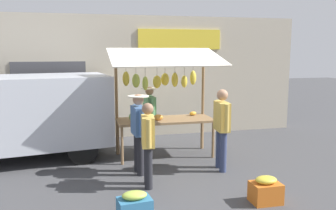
# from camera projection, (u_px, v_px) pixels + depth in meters

# --- Properties ---
(ground_plane) EXTENTS (40.00, 40.00, 0.00)m
(ground_plane) POSITION_uv_depth(u_px,v_px,m) (165.00, 156.00, 8.34)
(ground_plane) COLOR #424244
(street_backdrop) EXTENTS (9.00, 0.30, 3.40)m
(street_backdrop) POSITION_uv_depth(u_px,v_px,m) (145.00, 77.00, 10.18)
(street_backdrop) COLOR #B2A893
(street_backdrop) RESTS_ON ground
(market_stall) EXTENTS (2.50, 1.46, 2.50)m
(market_stall) POSITION_uv_depth(u_px,v_px,m) (163.00, 90.00, 8.16)
(market_stall) COLOR olive
(market_stall) RESTS_ON ground
(vendor_with_sunhat) EXTENTS (0.40, 0.67, 1.56)m
(vendor_with_sunhat) POSITION_uv_depth(u_px,v_px,m) (149.00, 113.00, 8.87)
(vendor_with_sunhat) COLOR navy
(vendor_with_sunhat) RESTS_ON ground
(shopper_with_ponytail) EXTENTS (0.41, 0.69, 1.60)m
(shopper_with_ponytail) POSITION_uv_depth(u_px,v_px,m) (139.00, 127.00, 7.03)
(shopper_with_ponytail) COLOR #232328
(shopper_with_ponytail) RESTS_ON ground
(shopper_in_striped_shirt) EXTENTS (0.27, 0.71, 1.67)m
(shopper_in_striped_shirt) POSITION_uv_depth(u_px,v_px,m) (222.00, 124.00, 7.24)
(shopper_in_striped_shirt) COLOR navy
(shopper_in_striped_shirt) RESTS_ON ground
(shopper_in_grey_tee) EXTENTS (0.28, 0.66, 1.53)m
(shopper_in_grey_tee) POSITION_uv_depth(u_px,v_px,m) (148.00, 139.00, 6.35)
(shopper_in_grey_tee) COLOR #232328
(shopper_in_grey_tee) RESTS_ON ground
(produce_crate_near) EXTENTS (0.52, 0.38, 0.42)m
(produce_crate_near) POSITION_uv_depth(u_px,v_px,m) (135.00, 206.00, 5.20)
(produce_crate_near) COLOR teal
(produce_crate_near) RESTS_ON ground
(produce_crate_side) EXTENTS (0.47, 0.37, 0.44)m
(produce_crate_side) POSITION_uv_depth(u_px,v_px,m) (266.00, 191.00, 5.76)
(produce_crate_side) COLOR #D1661E
(produce_crate_side) RESTS_ON ground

